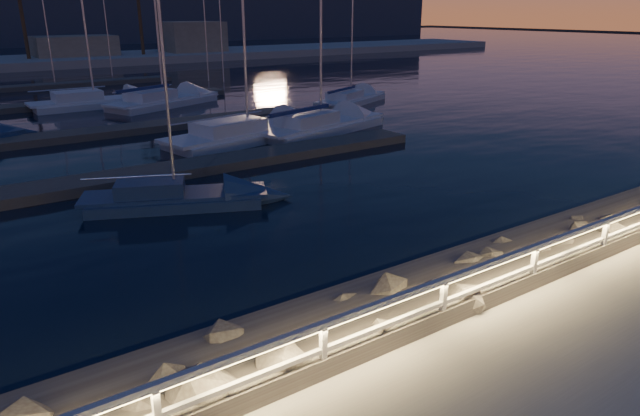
# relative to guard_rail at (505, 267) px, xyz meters

# --- Properties ---
(ground) EXTENTS (400.00, 400.00, 0.00)m
(ground) POSITION_rel_guard_rail_xyz_m (0.07, 0.00, -0.77)
(ground) COLOR #ADA89C
(ground) RESTS_ON ground
(harbor_water) EXTENTS (400.00, 440.00, 0.60)m
(harbor_water) POSITION_rel_guard_rail_xyz_m (0.07, 31.22, -1.74)
(harbor_water) COLOR black
(harbor_water) RESTS_ON ground
(guard_rail) EXTENTS (44.11, 0.12, 1.06)m
(guard_rail) POSITION_rel_guard_rail_xyz_m (0.00, 0.00, 0.00)
(guard_rail) COLOR silver
(guard_rail) RESTS_ON ground
(riprap) EXTENTS (24.87, 2.91, 1.40)m
(riprap) POSITION_rel_guard_rail_xyz_m (-5.29, 1.36, -0.96)
(riprap) COLOR slate
(riprap) RESTS_ON ground
(floating_docks) EXTENTS (22.00, 36.00, 0.40)m
(floating_docks) POSITION_rel_guard_rail_xyz_m (0.07, 32.50, -1.17)
(floating_docks) COLOR #5F584E
(floating_docks) RESTS_ON ground
(far_shore) EXTENTS (160.00, 14.00, 5.20)m
(far_shore) POSITION_rel_guard_rail_xyz_m (-0.06, 74.05, -0.48)
(far_shore) COLOR #ADA89C
(far_shore) RESTS_ON ground
(sailboat_b) EXTENTS (6.66, 4.31, 11.09)m
(sailboat_b) POSITION_rel_guard_rail_xyz_m (-3.18, 12.08, -0.98)
(sailboat_b) COLOR navy
(sailboat_b) RESTS_ON ground
(sailboat_c) EXTENTS (9.52, 4.84, 15.56)m
(sailboat_c) POSITION_rel_guard_rail_xyz_m (8.65, 19.77, -0.91)
(sailboat_c) COLOR silver
(sailboat_c) RESTS_ON ground
(sailboat_d) EXTENTS (10.18, 4.66, 16.63)m
(sailboat_d) POSITION_rel_guard_rail_xyz_m (4.13, 20.27, -0.91)
(sailboat_d) COLOR silver
(sailboat_d) RESTS_ON ground
(sailboat_g) EXTENTS (8.96, 2.78, 15.13)m
(sailboat_g) POSITION_rel_guard_rail_xyz_m (0.24, 36.58, -0.92)
(sailboat_g) COLOR silver
(sailboat_g) RESTS_ON ground
(sailboat_h) EXTENTS (7.97, 5.20, 13.18)m
(sailboat_h) POSITION_rel_guard_rail_xyz_m (16.72, 27.22, -0.97)
(sailboat_h) COLOR silver
(sailboat_h) RESTS_ON ground
(sailboat_k) EXTENTS (9.38, 5.85, 15.48)m
(sailboat_k) POSITION_rel_guard_rail_xyz_m (4.57, 34.13, -0.91)
(sailboat_k) COLOR silver
(sailboat_k) RESTS_ON ground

